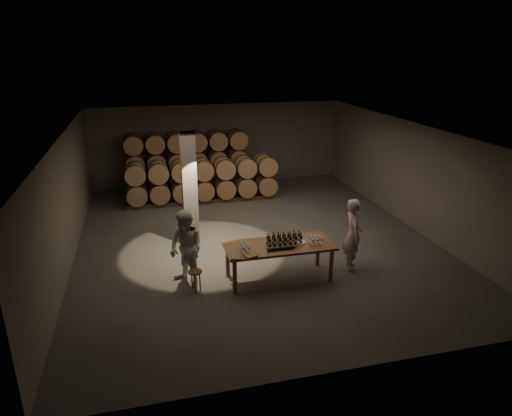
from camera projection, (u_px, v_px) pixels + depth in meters
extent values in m
plane|color=#4D4A48|center=(254.00, 239.00, 13.47)|extent=(12.00, 12.00, 0.00)
plane|color=#605E59|center=(254.00, 131.00, 12.38)|extent=(12.00, 12.00, 0.00)
plane|color=slate|center=(218.00, 144.00, 18.40)|extent=(10.00, 0.00, 10.00)
plane|color=slate|center=(342.00, 291.00, 7.45)|extent=(10.00, 0.00, 10.00)
plane|color=slate|center=(66.00, 201.00, 11.77)|extent=(0.00, 12.00, 12.00)
plane|color=slate|center=(411.00, 175.00, 14.07)|extent=(0.00, 12.00, 12.00)
cube|color=slate|center=(190.00, 189.00, 12.69)|extent=(0.40, 0.40, 3.20)
cylinder|color=brown|center=(235.00, 277.00, 10.38)|extent=(0.10, 0.10, 0.84)
cylinder|color=brown|center=(331.00, 265.00, 10.92)|extent=(0.10, 0.10, 0.84)
cylinder|color=brown|center=(228.00, 260.00, 11.16)|extent=(0.10, 0.10, 0.84)
cylinder|color=brown|center=(318.00, 250.00, 11.71)|extent=(0.10, 0.10, 0.84)
cube|color=brown|center=(279.00, 246.00, 10.89)|extent=(2.60, 1.10, 0.06)
cube|color=brown|center=(190.00, 191.00, 17.61)|extent=(4.70, 0.10, 0.12)
cube|color=brown|center=(188.00, 187.00, 18.15)|extent=(4.70, 0.10, 0.12)
cylinder|color=#A17248|center=(137.00, 182.00, 17.29)|extent=(0.70, 0.95, 0.70)
cylinder|color=black|center=(137.00, 184.00, 17.06)|extent=(0.73, 0.04, 0.73)
cylinder|color=black|center=(137.00, 181.00, 17.53)|extent=(0.73, 0.04, 0.73)
cylinder|color=#A17248|center=(158.00, 181.00, 17.47)|extent=(0.70, 0.95, 0.70)
cylinder|color=black|center=(158.00, 183.00, 17.23)|extent=(0.73, 0.04, 0.73)
cylinder|color=black|center=(157.00, 179.00, 17.71)|extent=(0.73, 0.04, 0.73)
cylinder|color=#A17248|center=(178.00, 180.00, 17.65)|extent=(0.70, 0.95, 0.70)
cylinder|color=black|center=(179.00, 181.00, 17.41)|extent=(0.73, 0.04, 0.73)
cylinder|color=black|center=(178.00, 178.00, 17.89)|extent=(0.73, 0.04, 0.73)
cylinder|color=#A17248|center=(198.00, 178.00, 17.83)|extent=(0.70, 0.95, 0.70)
cylinder|color=black|center=(199.00, 180.00, 17.59)|extent=(0.73, 0.04, 0.73)
cylinder|color=black|center=(198.00, 176.00, 18.07)|extent=(0.73, 0.04, 0.73)
cylinder|color=#A17248|center=(218.00, 177.00, 18.01)|extent=(0.70, 0.95, 0.70)
cylinder|color=black|center=(219.00, 179.00, 17.77)|extent=(0.73, 0.04, 0.73)
cylinder|color=black|center=(217.00, 175.00, 18.25)|extent=(0.73, 0.04, 0.73)
cylinder|color=#A17248|center=(237.00, 176.00, 18.19)|extent=(0.70, 0.95, 0.70)
cylinder|color=black|center=(239.00, 177.00, 17.95)|extent=(0.73, 0.04, 0.73)
cylinder|color=black|center=(236.00, 174.00, 18.43)|extent=(0.73, 0.04, 0.73)
cylinder|color=#A17248|center=(135.00, 163.00, 17.04)|extent=(0.70, 0.95, 0.70)
cylinder|color=black|center=(135.00, 165.00, 16.80)|extent=(0.73, 0.04, 0.73)
cylinder|color=black|center=(135.00, 162.00, 17.28)|extent=(0.73, 0.04, 0.73)
cylinder|color=#A17248|center=(156.00, 162.00, 17.22)|extent=(0.70, 0.95, 0.70)
cylinder|color=black|center=(157.00, 164.00, 16.98)|extent=(0.73, 0.04, 0.73)
cylinder|color=black|center=(156.00, 161.00, 17.46)|extent=(0.73, 0.04, 0.73)
cylinder|color=#A17248|center=(177.00, 161.00, 17.40)|extent=(0.70, 0.95, 0.70)
cylinder|color=black|center=(178.00, 163.00, 17.16)|extent=(0.73, 0.04, 0.73)
cylinder|color=black|center=(177.00, 159.00, 17.64)|extent=(0.73, 0.04, 0.73)
cylinder|color=#A17248|center=(198.00, 160.00, 17.58)|extent=(0.70, 0.95, 0.70)
cylinder|color=black|center=(198.00, 161.00, 17.34)|extent=(0.73, 0.04, 0.73)
cylinder|color=black|center=(197.00, 158.00, 17.82)|extent=(0.73, 0.04, 0.73)
cylinder|color=#A17248|center=(218.00, 159.00, 17.76)|extent=(0.70, 0.95, 0.70)
cylinder|color=black|center=(219.00, 160.00, 17.52)|extent=(0.73, 0.04, 0.73)
cylinder|color=black|center=(216.00, 157.00, 18.00)|extent=(0.73, 0.04, 0.73)
cylinder|color=#A17248|center=(237.00, 157.00, 17.94)|extent=(0.70, 0.95, 0.70)
cylinder|color=black|center=(238.00, 159.00, 17.70)|extent=(0.73, 0.04, 0.73)
cylinder|color=black|center=(236.00, 156.00, 18.18)|extent=(0.73, 0.04, 0.73)
cylinder|color=#A17248|center=(133.00, 144.00, 16.79)|extent=(0.70, 0.95, 0.70)
cylinder|color=black|center=(133.00, 145.00, 16.55)|extent=(0.73, 0.04, 0.73)
cylinder|color=black|center=(133.00, 143.00, 17.03)|extent=(0.73, 0.04, 0.73)
cylinder|color=#A17248|center=(155.00, 143.00, 16.97)|extent=(0.70, 0.95, 0.70)
cylinder|color=black|center=(155.00, 144.00, 16.73)|extent=(0.73, 0.04, 0.73)
cylinder|color=black|center=(155.00, 141.00, 17.21)|extent=(0.73, 0.04, 0.73)
cylinder|color=#A17248|center=(176.00, 142.00, 17.15)|extent=(0.70, 0.95, 0.70)
cylinder|color=black|center=(177.00, 143.00, 16.91)|extent=(0.73, 0.04, 0.73)
cylinder|color=black|center=(175.00, 140.00, 17.39)|extent=(0.73, 0.04, 0.73)
cylinder|color=#A17248|center=(197.00, 141.00, 17.33)|extent=(0.70, 0.95, 0.70)
cylinder|color=black|center=(198.00, 142.00, 17.09)|extent=(0.73, 0.04, 0.73)
cylinder|color=black|center=(196.00, 139.00, 17.57)|extent=(0.73, 0.04, 0.73)
cylinder|color=#A17248|center=(217.00, 140.00, 17.51)|extent=(0.70, 0.95, 0.70)
cylinder|color=black|center=(218.00, 141.00, 17.27)|extent=(0.73, 0.04, 0.73)
cylinder|color=black|center=(216.00, 139.00, 17.75)|extent=(0.73, 0.04, 0.73)
cylinder|color=#A17248|center=(237.00, 139.00, 17.69)|extent=(0.70, 0.95, 0.70)
cylinder|color=black|center=(238.00, 140.00, 17.45)|extent=(0.73, 0.04, 0.73)
cylinder|color=black|center=(235.00, 138.00, 17.93)|extent=(0.73, 0.04, 0.73)
cube|color=brown|center=(205.00, 202.00, 16.42)|extent=(5.48, 0.10, 0.12)
cube|color=brown|center=(203.00, 197.00, 16.97)|extent=(5.48, 0.10, 0.12)
cylinder|color=#A17248|center=(137.00, 193.00, 16.01)|extent=(0.70, 0.95, 0.70)
cylinder|color=black|center=(137.00, 196.00, 15.78)|extent=(0.73, 0.04, 0.73)
cylinder|color=black|center=(137.00, 191.00, 16.25)|extent=(0.73, 0.04, 0.73)
cylinder|color=#A17248|center=(160.00, 192.00, 16.19)|extent=(0.70, 0.95, 0.70)
cylinder|color=black|center=(160.00, 194.00, 15.96)|extent=(0.73, 0.04, 0.73)
cylinder|color=black|center=(159.00, 190.00, 16.43)|extent=(0.73, 0.04, 0.73)
cylinder|color=#A17248|center=(182.00, 190.00, 16.37)|extent=(0.70, 0.95, 0.70)
cylinder|color=black|center=(182.00, 192.00, 16.14)|extent=(0.73, 0.04, 0.73)
cylinder|color=black|center=(181.00, 188.00, 16.61)|extent=(0.73, 0.04, 0.73)
cylinder|color=#A17248|center=(203.00, 189.00, 16.55)|extent=(0.70, 0.95, 0.70)
cylinder|color=black|center=(204.00, 191.00, 16.32)|extent=(0.73, 0.04, 0.73)
cylinder|color=black|center=(202.00, 187.00, 16.79)|extent=(0.73, 0.04, 0.73)
cylinder|color=#A17248|center=(224.00, 187.00, 16.73)|extent=(0.70, 0.95, 0.70)
cylinder|color=black|center=(226.00, 189.00, 16.50)|extent=(0.73, 0.04, 0.73)
cylinder|color=black|center=(223.00, 185.00, 16.97)|extent=(0.73, 0.04, 0.73)
cylinder|color=#A17248|center=(245.00, 186.00, 16.91)|extent=(0.70, 0.95, 0.70)
cylinder|color=black|center=(247.00, 188.00, 16.67)|extent=(0.73, 0.04, 0.73)
cylinder|color=black|center=(244.00, 184.00, 17.15)|extent=(0.73, 0.04, 0.73)
cylinder|color=#A17248|center=(265.00, 184.00, 17.09)|extent=(0.70, 0.95, 0.70)
cylinder|color=black|center=(267.00, 186.00, 16.85)|extent=(0.73, 0.04, 0.73)
cylinder|color=black|center=(264.00, 182.00, 17.33)|extent=(0.73, 0.04, 0.73)
cylinder|color=#A17248|center=(135.00, 173.00, 15.76)|extent=(0.70, 0.95, 0.70)
cylinder|color=black|center=(135.00, 175.00, 15.53)|extent=(0.73, 0.04, 0.73)
cylinder|color=black|center=(135.00, 171.00, 16.00)|extent=(0.73, 0.04, 0.73)
cylinder|color=#A17248|center=(158.00, 172.00, 15.94)|extent=(0.70, 0.95, 0.70)
cylinder|color=black|center=(158.00, 174.00, 15.71)|extent=(0.73, 0.04, 0.73)
cylinder|color=black|center=(158.00, 170.00, 16.18)|extent=(0.73, 0.04, 0.73)
cylinder|color=#A17248|center=(181.00, 170.00, 16.12)|extent=(0.70, 0.95, 0.70)
cylinder|color=black|center=(181.00, 172.00, 15.89)|extent=(0.73, 0.04, 0.73)
cylinder|color=black|center=(180.00, 168.00, 16.36)|extent=(0.73, 0.04, 0.73)
cylinder|color=#A17248|center=(203.00, 169.00, 16.30)|extent=(0.70, 0.95, 0.70)
cylinder|color=black|center=(204.00, 171.00, 16.07)|extent=(0.73, 0.04, 0.73)
cylinder|color=black|center=(202.00, 167.00, 16.54)|extent=(0.73, 0.04, 0.73)
cylinder|color=#A17248|center=(224.00, 167.00, 16.48)|extent=(0.70, 0.95, 0.70)
cylinder|color=black|center=(225.00, 169.00, 16.24)|extent=(0.73, 0.04, 0.73)
cylinder|color=black|center=(223.00, 166.00, 16.72)|extent=(0.73, 0.04, 0.73)
cylinder|color=#A17248|center=(245.00, 166.00, 16.66)|extent=(0.70, 0.95, 0.70)
cylinder|color=black|center=(247.00, 168.00, 16.42)|extent=(0.73, 0.04, 0.73)
cylinder|color=black|center=(243.00, 164.00, 16.90)|extent=(0.73, 0.04, 0.73)
cylinder|color=#A17248|center=(266.00, 165.00, 16.84)|extent=(0.70, 0.95, 0.70)
cylinder|color=black|center=(267.00, 167.00, 16.60)|extent=(0.73, 0.04, 0.73)
cylinder|color=black|center=(264.00, 163.00, 17.08)|extent=(0.73, 0.04, 0.73)
cylinder|color=black|center=(270.00, 243.00, 10.74)|extent=(0.07, 0.07, 0.20)
cylinder|color=silver|center=(270.00, 243.00, 10.75)|extent=(0.08, 0.08, 0.06)
cylinder|color=black|center=(270.00, 237.00, 10.69)|extent=(0.03, 0.03, 0.08)
cylinder|color=yellow|center=(270.00, 235.00, 10.68)|extent=(0.03, 0.03, 0.02)
cylinder|color=black|center=(268.00, 240.00, 10.88)|extent=(0.07, 0.07, 0.20)
cylinder|color=silver|center=(268.00, 241.00, 10.88)|extent=(0.08, 0.08, 0.06)
cylinder|color=black|center=(268.00, 235.00, 10.83)|extent=(0.03, 0.03, 0.08)
cylinder|color=maroon|center=(268.00, 233.00, 10.82)|extent=(0.03, 0.03, 0.02)
cylinder|color=black|center=(275.00, 242.00, 10.77)|extent=(0.07, 0.07, 0.20)
cylinder|color=silver|center=(275.00, 242.00, 10.77)|extent=(0.08, 0.08, 0.06)
cylinder|color=black|center=(275.00, 237.00, 10.72)|extent=(0.03, 0.03, 0.08)
cylinder|color=maroon|center=(275.00, 235.00, 10.71)|extent=(0.03, 0.03, 0.02)
cylinder|color=black|center=(273.00, 240.00, 10.91)|extent=(0.07, 0.07, 0.20)
cylinder|color=silver|center=(273.00, 240.00, 10.91)|extent=(0.08, 0.08, 0.06)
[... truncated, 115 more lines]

